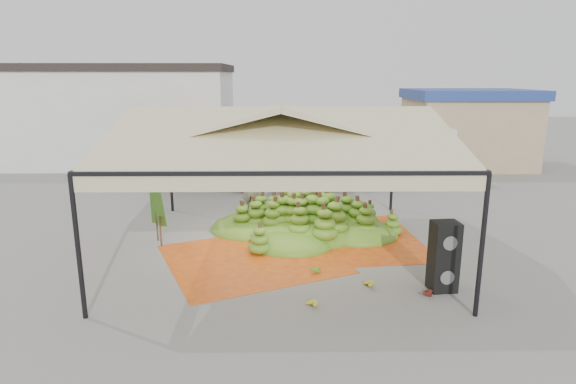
{
  "coord_description": "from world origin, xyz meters",
  "views": [
    {
      "loc": [
        0.05,
        -12.98,
        4.81
      ],
      "look_at": [
        0.2,
        1.5,
        1.3
      ],
      "focal_mm": 30.0,
      "sensor_mm": 36.0,
      "label": 1
    }
  ],
  "objects_px": {
    "banana_heap": "(307,213)",
    "truck_left": "(211,151)",
    "vendor": "(251,189)",
    "truck_right": "(376,148)",
    "speaker_stack": "(444,256)"
  },
  "relations": [
    {
      "from": "vendor",
      "to": "truck_left",
      "type": "bearing_deg",
      "value": -61.27
    },
    {
      "from": "vendor",
      "to": "truck_right",
      "type": "relative_size",
      "value": 0.27
    },
    {
      "from": "banana_heap",
      "to": "vendor",
      "type": "distance_m",
      "value": 2.69
    },
    {
      "from": "truck_right",
      "to": "truck_left",
      "type": "bearing_deg",
      "value": 178.24
    },
    {
      "from": "vendor",
      "to": "truck_right",
      "type": "xyz_separation_m",
      "value": [
        5.44,
        5.83,
        0.54
      ]
    },
    {
      "from": "banana_heap",
      "to": "truck_left",
      "type": "height_order",
      "value": "truck_left"
    },
    {
      "from": "banana_heap",
      "to": "truck_left",
      "type": "bearing_deg",
      "value": 118.73
    },
    {
      "from": "speaker_stack",
      "to": "truck_right",
      "type": "relative_size",
      "value": 0.22
    },
    {
      "from": "truck_left",
      "to": "vendor",
      "type": "bearing_deg",
      "value": -46.45
    },
    {
      "from": "banana_heap",
      "to": "vendor",
      "type": "relative_size",
      "value": 3.11
    },
    {
      "from": "banana_heap",
      "to": "speaker_stack",
      "type": "xyz_separation_m",
      "value": [
        2.92,
        -4.15,
        0.16
      ]
    },
    {
      "from": "banana_heap",
      "to": "truck_left",
      "type": "relative_size",
      "value": 0.83
    },
    {
      "from": "speaker_stack",
      "to": "truck_right",
      "type": "xyz_separation_m",
      "value": [
        0.69,
        11.91,
        0.71
      ]
    },
    {
      "from": "banana_heap",
      "to": "vendor",
      "type": "height_order",
      "value": "vendor"
    },
    {
      "from": "speaker_stack",
      "to": "truck_left",
      "type": "distance_m",
      "value": 13.37
    }
  ]
}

